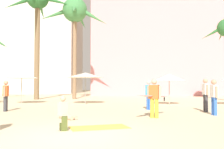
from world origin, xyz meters
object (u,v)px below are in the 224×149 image
Objects in this scene: cafe_umbrella_5 at (169,77)px; backpack at (64,124)px; palm_tree_left at (75,14)px; person_mid_right at (65,110)px; cafe_umbrella_4 at (22,75)px; person_near_left at (149,93)px; cafe_umbrella_0 at (85,75)px; beach_towel at (99,127)px; person_far_right at (214,96)px; person_mid_left at (6,94)px; palm_tree_center at (37,7)px; person_mid_center at (154,96)px; person_far_left at (206,94)px.

backpack is (-4.63, -10.29, -1.71)m from cafe_umbrella_5.
palm_tree_left is 10.69× the size of person_mid_right.
cafe_umbrella_4 is at bearing 179.60° from cafe_umbrella_5.
cafe_umbrella_5 is at bearing -150.07° from person_near_left.
cafe_umbrella_0 is at bearing 134.86° from person_mid_right.
person_far_right is (4.81, 3.80, 0.89)m from beach_towel.
person_mid_left is at bearing 140.05° from beach_towel.
palm_tree_center reaches higher than palm_tree_left.
beach_towel is at bearing 128.49° from person_mid_left.
palm_tree_center reaches higher than backpack.
person_mid_right is at bearing -90.45° from backpack.
backpack is (-1.01, -0.59, 0.19)m from beach_towel.
person_mid_center reaches higher than person_mid_right.
person_mid_center is 1.51× the size of person_mid_left.
person_near_left is at bearing 71.97° from beach_towel.
backpack is at bearing -35.17° from person_mid_right.
person_far_right is at bearing 134.92° from person_mid_center.
person_mid_center is 3.02m from person_far_right.
palm_tree_left is 16.39m from person_far_left.
person_far_left is at bearing -49.78° from palm_tree_left.
palm_tree_left is 3.67m from palm_tree_center.
person_mid_center is at bearing -38.06° from cafe_umbrella_4.
cafe_umbrella_0 is 10.78m from backpack.
palm_tree_center is at bearing -117.63° from person_mid_center.
person_mid_left is at bearing -151.38° from cafe_umbrella_5.
person_mid_left is (-5.59, 4.68, 0.88)m from beach_towel.
palm_tree_left reaches higher than person_near_left.
palm_tree_left is at bearing 109.37° from cafe_umbrella_0.
cafe_umbrella_5 reaches higher than beach_towel.
cafe_umbrella_0 is 5.89m from person_near_left.
person_far_left is (1.21, -4.47, -0.98)m from cafe_umbrella_5.
cafe_umbrella_5 is at bearing -39.10° from palm_tree_left.
person_far_left is at bearing -20.97° from cafe_umbrella_4.
palm_tree_center is at bearing -81.17° from backpack.
backpack is 7.32m from person_far_right.
person_near_left is at bearing -24.73° from person_far_left.
person_far_left is (4.83, 5.23, 0.93)m from beach_towel.
person_near_left is (4.32, -3.83, -1.19)m from cafe_umbrella_0.
person_far_left is at bearing 47.29° from beach_towel.
person_mid_center is 3.39m from person_near_left.
cafe_umbrella_4 is 13.30m from person_far_right.
person_mid_right is at bearing -56.16° from person_mid_center.
person_far_right reaches higher than person_mid_left.
person_near_left reaches higher than person_far_right.
palm_tree_center is 4.69× the size of cafe_umbrella_4.
person_near_left reaches higher than person_mid_right.
cafe_umbrella_4 is at bearing -103.94° from person_mid_center.
person_mid_center is (6.57, -13.64, -7.53)m from palm_tree_left.
backpack is 0.17× the size of person_mid_center.
person_far_right is at bearing 81.75° from person_far_left.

